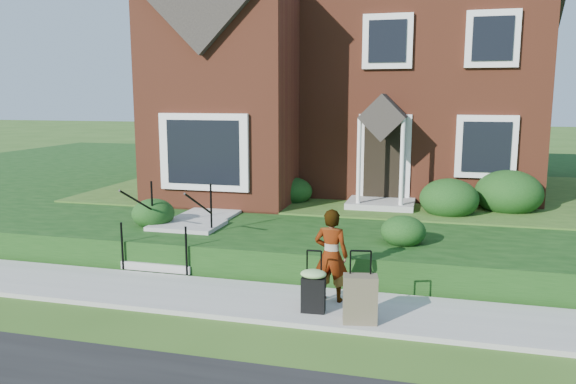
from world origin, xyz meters
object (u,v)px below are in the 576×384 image
(front_steps, at_px, (178,238))
(woman, at_px, (331,255))
(suitcase_olive, at_px, (360,299))
(suitcase_black, at_px, (313,288))

(front_steps, height_order, woman, front_steps)
(woman, relative_size, suitcase_olive, 1.41)
(front_steps, relative_size, woman, 1.36)
(suitcase_black, bearing_deg, woman, 69.67)
(front_steps, bearing_deg, suitcase_black, -33.56)
(front_steps, distance_m, suitcase_olive, 4.64)
(woman, bearing_deg, suitcase_olive, 130.25)
(front_steps, bearing_deg, suitcase_olive, -30.83)
(suitcase_olive, bearing_deg, woman, 115.89)
(woman, distance_m, suitcase_olive, 1.03)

